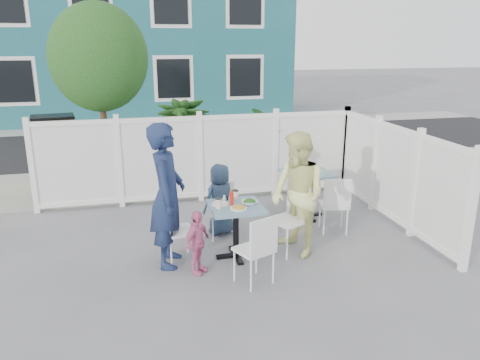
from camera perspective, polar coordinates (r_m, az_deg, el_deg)
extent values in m
plane|color=slate|center=(6.68, -2.39, -9.10)|extent=(80.00, 80.00, 0.00)
cube|color=gray|center=(10.20, -6.52, 0.06)|extent=(24.00, 2.60, 0.01)
cube|color=black|center=(13.77, -8.45, 4.34)|extent=(24.00, 5.00, 0.01)
cube|color=gray|center=(16.80, -9.44, 6.53)|extent=(24.00, 1.60, 0.01)
cube|color=#1C5B69|center=(19.92, -12.14, 16.61)|extent=(11.00, 6.00, 6.00)
cube|color=black|center=(17.08, -20.08, 11.33)|extent=(1.20, 0.04, 1.40)
cube|color=black|center=(17.12, -6.39, 12.22)|extent=(1.20, 0.04, 1.40)
cube|color=black|center=(17.08, -20.96, 19.68)|extent=(1.20, 0.04, 1.40)
cube|color=black|center=(17.11, -6.68, 20.59)|extent=(1.20, 0.04, 1.40)
cube|color=white|center=(8.66, -4.88, 2.69)|extent=(5.80, 0.04, 1.40)
cube|color=white|center=(8.51, -5.00, 7.53)|extent=(5.86, 0.08, 0.08)
cube|color=white|center=(8.87, -4.76, -2.08)|extent=(5.86, 0.08, 0.12)
cube|color=white|center=(7.99, 18.27, 0.69)|extent=(0.04, 3.60, 1.40)
cube|color=white|center=(7.83, 18.76, 5.90)|extent=(0.08, 3.66, 0.08)
cube|color=white|center=(8.22, 17.79, -4.41)|extent=(0.08, 3.66, 0.12)
cylinder|color=#382316|center=(9.38, -16.15, 5.55)|extent=(0.12, 0.12, 2.40)
ellipsoid|color=#143810|center=(9.23, -16.87, 14.10)|extent=(1.80, 1.62, 1.98)
cube|color=gold|center=(10.26, -21.47, 3.12)|extent=(0.83, 0.65, 1.40)
imported|color=#143810|center=(9.28, -6.63, 4.34)|extent=(1.12, 1.12, 1.88)
imported|color=#143810|center=(9.64, 5.14, 3.98)|extent=(1.46, 1.61, 1.59)
cube|color=slate|center=(6.34, -0.52, -3.30)|extent=(0.73, 0.73, 0.04)
cylinder|color=black|center=(6.48, -0.51, -6.37)|extent=(0.08, 0.08, 0.70)
cube|color=black|center=(6.62, -0.50, -9.14)|extent=(0.56, 0.09, 0.04)
cube|color=black|center=(6.62, -0.50, -9.14)|extent=(0.09, 0.56, 0.04)
cube|color=slate|center=(7.88, 8.23, 0.83)|extent=(0.83, 0.83, 0.04)
cylinder|color=black|center=(7.99, 8.11, -1.85)|extent=(0.09, 0.09, 0.73)
cube|color=black|center=(8.11, 8.01, -4.30)|extent=(0.60, 0.14, 0.04)
cube|color=black|center=(8.11, 8.01, -4.30)|extent=(0.14, 0.60, 0.04)
cube|color=white|center=(6.40, -7.47, -6.15)|extent=(0.46, 0.47, 0.04)
cube|color=white|center=(6.26, -9.17, -4.34)|extent=(0.10, 0.41, 0.44)
cylinder|color=white|center=(6.68, -6.45, -7.14)|extent=(0.02, 0.02, 0.44)
cylinder|color=white|center=(6.38, -5.50, -8.32)|extent=(0.02, 0.02, 0.44)
cylinder|color=white|center=(6.60, -9.22, -7.56)|extent=(0.02, 0.02, 0.44)
cylinder|color=white|center=(6.29, -8.39, -8.78)|extent=(0.02, 0.02, 0.44)
cube|color=white|center=(6.62, 5.84, -4.92)|extent=(0.57, 0.58, 0.04)
cube|color=white|center=(6.67, 7.16, -2.40)|extent=(0.21, 0.42, 0.48)
cylinder|color=white|center=(6.48, 5.78, -7.73)|extent=(0.03, 0.03, 0.48)
cylinder|color=white|center=(6.73, 3.53, -6.70)|extent=(0.03, 0.03, 0.48)
cylinder|color=white|center=(6.71, 8.02, -6.92)|extent=(0.03, 0.03, 0.48)
cylinder|color=white|center=(6.96, 5.77, -5.95)|extent=(0.03, 0.03, 0.48)
cube|color=white|center=(7.11, -2.13, -3.91)|extent=(0.42, 0.40, 0.04)
cube|color=white|center=(7.19, -2.26, -1.75)|extent=(0.38, 0.07, 0.41)
cylinder|color=white|center=(7.05, -0.68, -5.84)|extent=(0.02, 0.02, 0.41)
cylinder|color=white|center=(7.03, -3.33, -5.95)|extent=(0.02, 0.02, 0.41)
cylinder|color=white|center=(7.34, -0.94, -4.93)|extent=(0.02, 0.02, 0.41)
cylinder|color=white|center=(7.31, -3.49, -5.03)|extent=(0.02, 0.02, 0.41)
cube|color=white|center=(5.80, 1.70, -8.49)|extent=(0.53, 0.52, 0.04)
cube|color=white|center=(5.57, 2.93, -6.85)|extent=(0.39, 0.19, 0.44)
cylinder|color=white|center=(5.92, -0.69, -10.32)|extent=(0.02, 0.02, 0.44)
cylinder|color=white|center=(6.11, 2.00, -9.40)|extent=(0.02, 0.02, 0.44)
cylinder|color=white|center=(5.68, 1.35, -11.53)|extent=(0.02, 0.02, 0.44)
cylinder|color=white|center=(5.88, 4.08, -10.52)|extent=(0.02, 0.02, 0.44)
cube|color=white|center=(7.44, 11.38, -2.97)|extent=(0.49, 0.47, 0.04)
cube|color=white|center=(7.19, 11.82, -1.62)|extent=(0.41, 0.11, 0.45)
cylinder|color=white|center=(7.63, 9.70, -4.15)|extent=(0.02, 0.02, 0.45)
cylinder|color=white|center=(7.71, 12.30, -4.09)|extent=(0.02, 0.02, 0.45)
cylinder|color=white|center=(7.32, 10.21, -5.08)|extent=(0.02, 0.02, 0.45)
cylinder|color=white|center=(7.40, 12.91, -5.00)|extent=(0.02, 0.02, 0.45)
imported|color=#182547|center=(6.16, -8.86, -1.91)|extent=(0.60, 0.78, 1.92)
imported|color=#E6EB48|center=(6.48, 7.07, -1.79)|extent=(0.86, 0.99, 1.73)
imported|color=#243750|center=(7.19, -2.44, -2.37)|extent=(0.64, 0.53, 1.12)
imported|color=pink|center=(6.05, -5.27, -7.61)|extent=(0.49, 0.50, 0.85)
cylinder|color=white|center=(6.22, -0.17, -3.46)|extent=(0.23, 0.23, 0.01)
cylinder|color=white|center=(6.38, -2.42, -2.94)|extent=(0.23, 0.23, 0.02)
imported|color=white|center=(6.37, 1.17, -2.76)|extent=(0.22, 0.22, 0.05)
cylinder|color=beige|center=(6.23, -2.63, -2.89)|extent=(0.09, 0.09, 0.13)
cylinder|color=beige|center=(6.54, -0.58, -1.88)|extent=(0.09, 0.09, 0.13)
cylinder|color=red|center=(6.35, -1.03, -2.27)|extent=(0.05, 0.05, 0.17)
cylinder|color=white|center=(6.55, -1.92, -2.16)|extent=(0.03, 0.03, 0.07)
cylinder|color=black|center=(6.53, -1.55, -2.21)|extent=(0.03, 0.03, 0.07)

